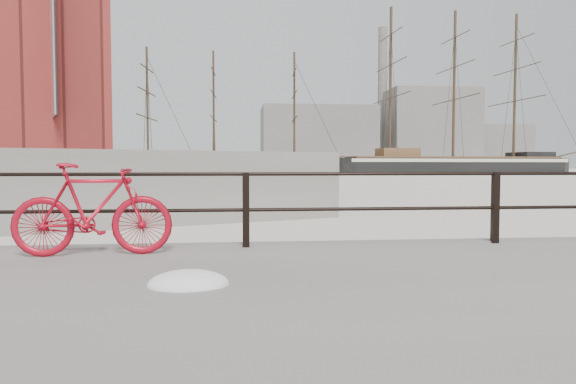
# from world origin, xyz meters

# --- Properties ---
(ground) EXTENTS (400.00, 400.00, 0.00)m
(ground) POSITION_xyz_m (0.00, 0.00, 0.00)
(ground) COLOR white
(ground) RESTS_ON ground
(guardrail) EXTENTS (28.00, 0.10, 1.00)m
(guardrail) POSITION_xyz_m (0.00, -0.15, 0.85)
(guardrail) COLOR black
(guardrail) RESTS_ON promenade
(bicycle) EXTENTS (1.88, 0.41, 1.12)m
(bicycle) POSITION_xyz_m (-5.35, -0.62, 0.91)
(bicycle) COLOR #AC0B1D
(bicycle) RESTS_ON promenade
(barque_black) EXTENTS (55.96, 21.92, 31.37)m
(barque_black) POSITION_xyz_m (36.84, 85.28, 0.00)
(barque_black) COLOR black
(barque_black) RESTS_ON ground
(schooner_mid) EXTENTS (27.72, 12.72, 19.74)m
(schooner_mid) POSITION_xyz_m (-0.70, 72.51, 0.00)
(schooner_mid) COLOR white
(schooner_mid) RESTS_ON ground
(schooner_left) EXTENTS (24.79, 13.02, 18.20)m
(schooner_left) POSITION_xyz_m (-20.84, 64.98, 0.00)
(schooner_left) COLOR white
(schooner_left) RESTS_ON ground
(industrial_west) EXTENTS (32.00, 18.00, 18.00)m
(industrial_west) POSITION_xyz_m (20.00, 140.00, 9.00)
(industrial_west) COLOR gray
(industrial_west) RESTS_ON ground
(industrial_mid) EXTENTS (26.00, 20.00, 24.00)m
(industrial_mid) POSITION_xyz_m (55.00, 145.00, 12.00)
(industrial_mid) COLOR gray
(industrial_mid) RESTS_ON ground
(industrial_east) EXTENTS (20.00, 16.00, 14.00)m
(industrial_east) POSITION_xyz_m (78.00, 150.00, 7.00)
(industrial_east) COLOR gray
(industrial_east) RESTS_ON ground
(smokestack) EXTENTS (2.80, 2.80, 44.00)m
(smokestack) POSITION_xyz_m (42.00, 150.00, 22.00)
(smokestack) COLOR gray
(smokestack) RESTS_ON ground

